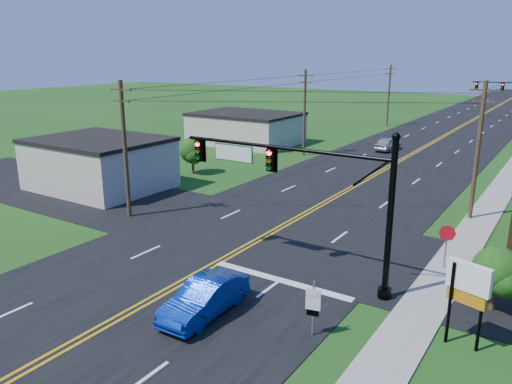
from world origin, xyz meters
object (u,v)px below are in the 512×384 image
Objects in this scene: blue_car at (205,299)px; route_sign at (313,305)px; signal_mast_far at (508,92)px; signal_mast_main at (299,182)px; stop_sign at (447,238)px.

blue_car is 4.65m from route_sign.
route_sign is at bearing -87.71° from signal_mast_far.
signal_mast_main is at bearing 111.80° from route_sign.
signal_mast_far is at bearing 89.92° from signal_mast_main.
route_sign is at bearing -111.36° from stop_sign.
route_sign is 1.00× the size of stop_sign.
stop_sign is at bearing 60.41° from route_sign.
signal_mast_main is 1.03× the size of signal_mast_far.
blue_car is 1.96× the size of route_sign.
route_sign is (3.06, -76.54, -3.18)m from signal_mast_far.
route_sign reaches higher than blue_car.
signal_mast_main is 8.21m from stop_sign.
stop_sign is (5.93, 4.77, -3.06)m from signal_mast_main.
route_sign is 9.72m from stop_sign.
signal_mast_main is 6.49m from route_sign.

